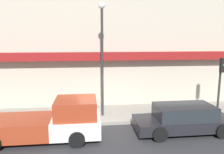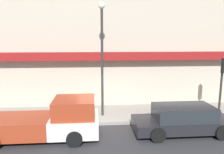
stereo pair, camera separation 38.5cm
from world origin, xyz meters
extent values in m
plane|color=#2D2D30|center=(0.00, 0.00, 0.00)|extent=(80.00, 80.00, 0.00)
cube|color=gray|center=(0.00, 1.53, 0.08)|extent=(36.00, 3.05, 0.17)
cube|color=#BCB29E|center=(0.00, 4.55, 5.65)|extent=(19.80, 3.00, 11.31)
cube|color=maroon|center=(0.00, 2.75, 3.43)|extent=(18.22, 0.60, 0.50)
cube|color=white|center=(-1.32, -1.22, 0.61)|extent=(2.15, 1.95, 0.78)
cube|color=#9E381E|center=(-1.32, -1.22, 1.41)|extent=(1.83, 1.79, 0.82)
cube|color=#9E381E|center=(-4.01, -1.22, 0.61)|extent=(3.23, 1.95, 0.78)
cylinder|color=black|center=(-1.27, -0.25, 0.34)|extent=(0.68, 0.22, 0.68)
cylinder|color=black|center=(-1.27, -2.20, 0.34)|extent=(0.68, 0.22, 0.68)
cylinder|color=black|center=(-4.60, -0.25, 0.34)|extent=(0.68, 0.22, 0.68)
cube|color=black|center=(3.82, -1.22, 0.45)|extent=(4.76, 1.76, 0.50)
cube|color=#23282D|center=(3.82, -1.22, 1.03)|extent=(2.76, 1.59, 0.65)
cylinder|color=black|center=(5.30, -0.34, 0.34)|extent=(0.68, 0.22, 0.68)
cylinder|color=black|center=(5.30, -2.10, 0.34)|extent=(0.68, 0.22, 0.68)
cylinder|color=black|center=(2.35, -0.34, 0.34)|extent=(0.68, 0.22, 0.68)
cylinder|color=black|center=(2.35, -2.10, 0.34)|extent=(0.68, 0.22, 0.68)
cylinder|color=#196633|center=(3.93, 0.63, 0.44)|extent=(0.19, 0.19, 0.54)
sphere|color=#196633|center=(3.93, 0.63, 0.78)|extent=(0.18, 0.18, 0.18)
cylinder|color=#2D2D2D|center=(0.05, 1.12, 3.10)|extent=(0.14, 0.14, 5.87)
sphere|color=silver|center=(0.05, 1.12, 6.22)|extent=(0.36, 0.36, 0.36)
cylinder|color=#2D2D2D|center=(6.68, 0.54, 1.81)|extent=(0.12, 0.12, 3.29)
camera|label=1|loc=(-0.77, -10.82, 4.46)|focal=35.00mm
camera|label=2|loc=(-0.39, -10.86, 4.46)|focal=35.00mm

